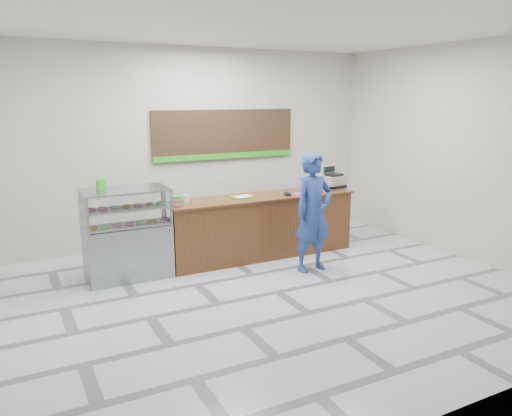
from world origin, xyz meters
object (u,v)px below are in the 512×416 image
cash_register (331,179)px  serving_tray (242,197)px  display_case (127,233)px  customer (313,212)px  sales_counter (260,226)px

cash_register → serving_tray: (-1.83, -0.10, -0.13)m
display_case → customer: (2.60, -0.99, 0.24)m
display_case → serving_tray: 1.92m
sales_counter → cash_register: cash_register is taller
sales_counter → display_case: (-2.22, -0.00, 0.16)m
cash_register → display_case: bearing=172.3°
sales_counter → cash_register: bearing=4.7°
display_case → cash_register: cash_register is taller
cash_register → customer: 1.60m
cash_register → serving_tray: cash_register is taller
sales_counter → display_case: 2.23m
serving_tray → customer: (0.71, -1.01, -0.13)m
cash_register → customer: customer is taller
display_case → cash_register: bearing=1.9°
sales_counter → customer: customer is taller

